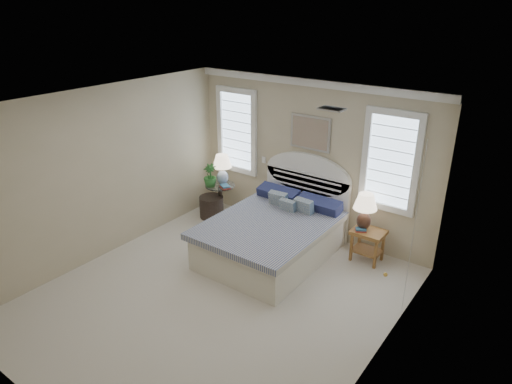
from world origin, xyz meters
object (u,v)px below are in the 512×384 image
object	(u,v)px
nightstand_right	(368,239)
lamp_right	(365,207)
floor_pot	(212,207)
side_table_left	(220,197)
bed	(275,233)
lamp_left	(222,166)

from	to	relation	value
nightstand_right	lamp_right	distance (m)	0.52
floor_pot	lamp_right	bearing A→B (deg)	5.30
side_table_left	nightstand_right	distance (m)	2.95
floor_pot	lamp_right	world-z (taller)	lamp_right
lamp_right	floor_pot	bearing A→B (deg)	-174.70
floor_pot	nightstand_right	bearing A→B (deg)	4.82
bed	side_table_left	bearing A→B (deg)	160.26
side_table_left	lamp_right	world-z (taller)	lamp_right
bed	lamp_right	distance (m)	1.48
bed	lamp_left	world-z (taller)	bed
nightstand_right	lamp_right	xyz separation A→B (m)	(-0.11, 0.02, 0.51)
nightstand_right	bed	bearing A→B (deg)	-151.97
bed	lamp_left	size ratio (longest dim) A/B	3.89
floor_pot	lamp_left	bearing A→B (deg)	66.95
lamp_left	side_table_left	bearing A→B (deg)	-94.26
side_table_left	floor_pot	bearing A→B (deg)	-120.74
side_table_left	lamp_right	bearing A→B (deg)	2.34
side_table_left	lamp_left	distance (m)	0.60
side_table_left	floor_pot	distance (m)	0.25
floor_pot	lamp_right	xyz separation A→B (m)	(2.94, 0.27, 0.69)
side_table_left	nightstand_right	bearing A→B (deg)	1.94
bed	side_table_left	xyz separation A→B (m)	(-1.65, 0.59, 0.00)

